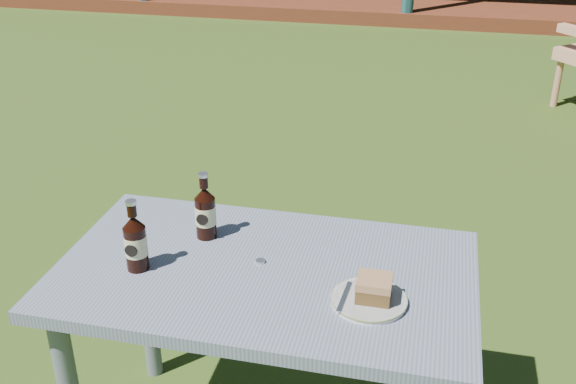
% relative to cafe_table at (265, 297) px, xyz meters
% --- Properties ---
extents(ground, '(80.00, 80.00, 0.00)m').
position_rel_cafe_table_xyz_m(ground, '(0.00, 1.60, -0.62)').
color(ground, '#334916').
extents(cafe_table, '(1.20, 0.70, 0.72)m').
position_rel_cafe_table_xyz_m(cafe_table, '(0.00, 0.00, 0.00)').
color(cafe_table, slate).
rests_on(cafe_table, ground).
extents(plate, '(0.20, 0.20, 0.01)m').
position_rel_cafe_table_xyz_m(plate, '(0.31, -0.10, 0.11)').
color(plate, silver).
rests_on(plate, cafe_table).
extents(cake_slice, '(0.09, 0.09, 0.06)m').
position_rel_cafe_table_xyz_m(cake_slice, '(0.32, -0.09, 0.15)').
color(cake_slice, '#513819').
rests_on(cake_slice, plate).
extents(fork, '(0.02, 0.14, 0.00)m').
position_rel_cafe_table_xyz_m(fork, '(0.25, -0.11, 0.12)').
color(fork, silver).
rests_on(fork, plate).
extents(cola_bottle_near, '(0.06, 0.07, 0.22)m').
position_rel_cafe_table_xyz_m(cola_bottle_near, '(-0.22, 0.14, 0.19)').
color(cola_bottle_near, black).
rests_on(cola_bottle_near, cafe_table).
extents(cola_bottle_far, '(0.06, 0.07, 0.22)m').
position_rel_cafe_table_xyz_m(cola_bottle_far, '(-0.35, -0.08, 0.19)').
color(cola_bottle_far, black).
rests_on(cola_bottle_far, cafe_table).
extents(bottle_cap, '(0.03, 0.03, 0.01)m').
position_rel_cafe_table_xyz_m(bottle_cap, '(-0.02, 0.03, 0.11)').
color(bottle_cap, silver).
rests_on(bottle_cap, cafe_table).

